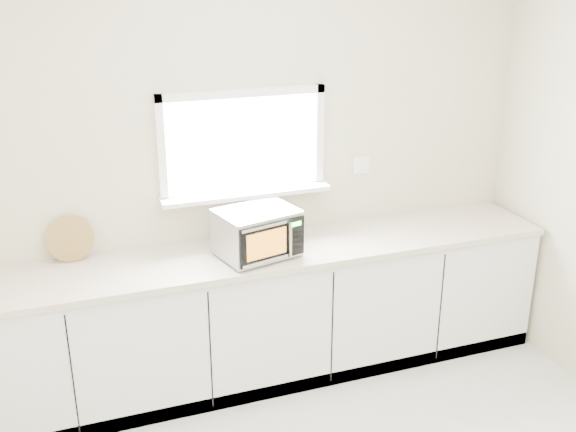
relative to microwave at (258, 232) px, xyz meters
name	(u,v)px	position (x,y,z in m)	size (l,w,h in m)	color
back_wall	(243,171)	(0.02, 0.38, 0.29)	(4.00, 0.17, 2.70)	beige
cabinets	(259,317)	(0.02, 0.08, -0.64)	(3.92, 0.60, 0.88)	silver
countertop	(258,254)	(0.02, 0.07, -0.18)	(3.92, 0.64, 0.04)	beige
microwave	(258,232)	(0.00, 0.00, 0.00)	(0.54, 0.46, 0.30)	black
knife_block	(235,230)	(-0.10, 0.15, -0.03)	(0.10, 0.21, 0.30)	#4C2C1B
cutting_board	(70,239)	(-1.10, 0.32, -0.02)	(0.28, 0.28, 0.02)	#A2783E
coffee_grinder	(274,224)	(0.19, 0.26, -0.07)	(0.11, 0.11, 0.19)	#B7BABF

